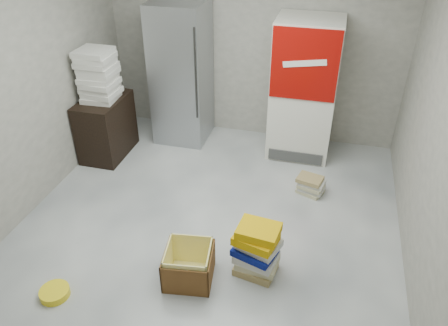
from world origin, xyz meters
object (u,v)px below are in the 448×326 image
object	(u,v)px
steel_fridge	(182,74)
coke_cooler	(304,89)
wood_shelf	(106,127)
phonebook_stack_main	(257,250)
cardboard_box	(189,266)

from	to	relation	value
steel_fridge	coke_cooler	bearing A→B (deg)	-0.18
steel_fridge	wood_shelf	world-z (taller)	steel_fridge
coke_cooler	phonebook_stack_main	world-z (taller)	coke_cooler
steel_fridge	phonebook_stack_main	distance (m)	2.89
steel_fridge	coke_cooler	xyz separation A→B (m)	(1.65, -0.01, -0.05)
steel_fridge	coke_cooler	world-z (taller)	steel_fridge
phonebook_stack_main	cardboard_box	distance (m)	0.65
steel_fridge	cardboard_box	xyz separation A→B (m)	(0.94, -2.59, -0.81)
coke_cooler	steel_fridge	bearing A→B (deg)	179.82
steel_fridge	wood_shelf	size ratio (longest dim) A/B	2.37
wood_shelf	phonebook_stack_main	distance (m)	2.86
coke_cooler	wood_shelf	xyz separation A→B (m)	(-2.48, -0.72, -0.50)
wood_shelf	cardboard_box	world-z (taller)	wood_shelf
steel_fridge	coke_cooler	distance (m)	1.65
steel_fridge	phonebook_stack_main	bearing A→B (deg)	-57.04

